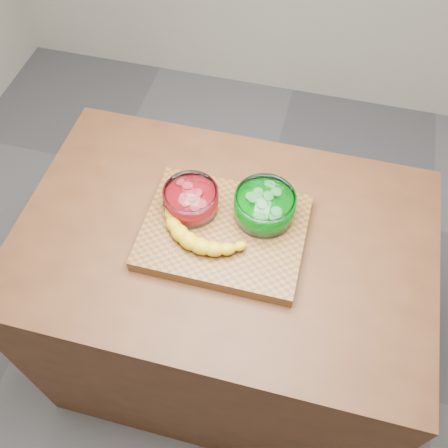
# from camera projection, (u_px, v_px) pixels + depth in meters

# --- Properties ---
(ground) EXTENTS (3.50, 3.50, 0.00)m
(ground) POSITION_uv_depth(u_px,v_px,m) (224.00, 350.00, 2.16)
(ground) COLOR #5B5B60
(ground) RESTS_ON ground
(counter) EXTENTS (1.20, 0.80, 0.90)m
(counter) POSITION_uv_depth(u_px,v_px,m) (224.00, 305.00, 1.79)
(counter) COLOR #512D18
(counter) RESTS_ON ground
(cutting_board) EXTENTS (0.45, 0.35, 0.04)m
(cutting_board) POSITION_uv_depth(u_px,v_px,m) (224.00, 232.00, 1.41)
(cutting_board) COLOR brown
(cutting_board) RESTS_ON counter
(bowl_red) EXTENTS (0.16, 0.16, 0.07)m
(bowl_red) POSITION_uv_depth(u_px,v_px,m) (191.00, 200.00, 1.40)
(bowl_red) COLOR white
(bowl_red) RESTS_ON cutting_board
(bowl_green) EXTENTS (0.17, 0.17, 0.08)m
(bowl_green) POSITION_uv_depth(u_px,v_px,m) (264.00, 206.00, 1.39)
(bowl_green) COLOR white
(bowl_green) RESTS_ON cutting_board
(banana) EXTENTS (0.29, 0.18, 0.04)m
(banana) POSITION_uv_depth(u_px,v_px,m) (203.00, 228.00, 1.37)
(banana) COLOR gold
(banana) RESTS_ON cutting_board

